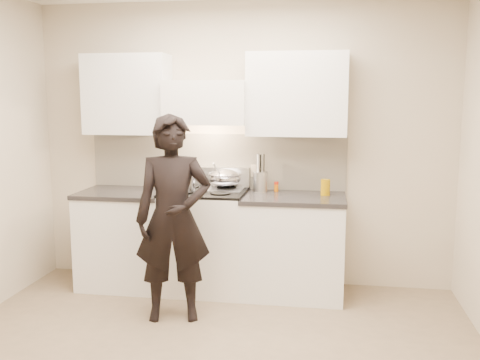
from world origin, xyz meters
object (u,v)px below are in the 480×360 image
Objects in this scene: stove at (205,240)px; utensil_crock at (260,180)px; wok at (225,178)px; counter_right at (294,245)px; person at (173,219)px.

stove is 2.71× the size of utensil_crock.
wok reaches higher than stove.
wok is at bearing 167.73° from counter_right.
counter_right is 0.90m from wok.
utensil_crock is at bearing 152.17° from counter_right.
counter_right is at bearing 23.30° from person.
wok reaches higher than counter_right.
stove is at bearing -180.00° from counter_right.
wok is at bearing 58.98° from person.
person is (-0.26, -0.85, -0.21)m from wok.
person is (-0.59, -0.88, -0.19)m from utensil_crock.
counter_right is 2.60× the size of utensil_crock.
stove is at bearing -160.60° from utensil_crock.
stove is 0.83m from counter_right.
counter_right is 2.30× the size of wok.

